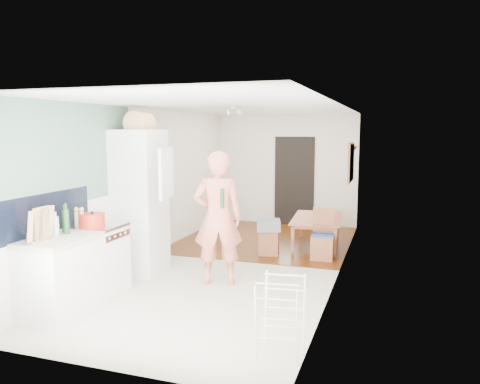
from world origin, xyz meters
The scene contains 32 objects.
room_shell centered at (0.00, 0.00, 1.25)m, with size 3.20×7.00×2.50m, color white, non-canonical shape.
floor centered at (0.00, 0.00, 0.00)m, with size 3.20×7.00×0.01m, color beige.
wood_floor_overlay centered at (0.00, 1.85, 0.01)m, with size 3.20×3.30×0.01m, color #623210.
sage_wall_panel centered at (-1.59, -2.00, 1.85)m, with size 0.02×3.00×1.30m, color slate.
tile_splashback centered at (-1.59, -2.55, 1.15)m, with size 0.02×1.90×0.50m, color black.
doorway_recess centered at (0.20, 3.48, 1.00)m, with size 0.90×0.04×2.00m, color black.
base_cabinet centered at (-1.30, -2.55, 0.43)m, with size 0.60×0.90×0.86m, color white.
worktop centered at (-1.30, -2.55, 0.89)m, with size 0.62×0.92×0.06m, color beige.
range_cooker centered at (-1.30, -1.80, 0.44)m, with size 0.60×0.60×0.88m, color white.
cooker_top centered at (-1.30, -1.80, 0.90)m, with size 0.60×0.60×0.04m, color #B0B0B2.
fridge_housing centered at (-1.27, -0.78, 1.07)m, with size 0.66×0.66×2.15m, color white.
fridge_door centered at (-0.66, -1.08, 1.55)m, with size 0.56×0.04×0.70m, color white.
fridge_interior centered at (-0.96, -0.78, 1.55)m, with size 0.02×0.52×0.66m, color white.
pinboard centered at (1.58, 1.90, 1.55)m, with size 0.03×0.90×0.70m, color tan.
pinboard_frame centered at (1.57, 1.90, 1.55)m, with size 0.01×0.94×0.74m, color #A45A38.
wall_sconce centered at (1.54, 2.55, 1.75)m, with size 0.18×0.18×0.16m, color maroon.
person centered at (0.04, -0.92, 1.10)m, with size 0.80×0.53×2.20m, color #EF7961.
dining_table centered at (1.06, 1.57, 0.23)m, with size 1.33×0.74×0.47m, color #A45A38.
dining_chair centered at (1.25, 0.75, 0.43)m, with size 0.36×0.36×0.85m, color #A45A38, non-canonical shape.
stool centered at (0.33, 0.76, 0.22)m, with size 0.33×0.33×0.44m, color #A45A38, non-canonical shape.
grey_drape centered at (0.32, 0.75, 0.53)m, with size 0.40×0.40×0.18m, color gray.
drying_rack centered at (1.38, -2.77, 0.39)m, with size 0.40×0.36×0.78m, color white, non-canonical shape.
bread_bin centered at (-1.23, -0.78, 2.25)m, with size 0.37×0.35×0.19m, color #DAB373, non-canonical shape.
red_casserole centered at (-1.25, -1.97, 1.01)m, with size 0.32×0.32×0.18m, color red.
steel_pan centered at (-1.44, -2.77, 0.97)m, with size 0.18×0.18×0.09m, color #B0B0B2.
held_bottle centered at (0.18, -1.11, 1.24)m, with size 0.06×0.06×0.26m, color #19441E.
bottle_a centered at (-1.41, -2.30, 1.06)m, with size 0.06×0.06×0.27m, color #19441E.
bottle_b centered at (-1.32, -2.37, 1.07)m, with size 0.07×0.07×0.30m, color #19441E.
bottle_c centered at (-1.40, -2.47, 1.03)m, with size 0.09×0.09×0.22m, color silver.
pepper_mill_front centered at (-1.45, -2.02, 1.02)m, with size 0.06×0.06×0.20m, color #DAB373.
pepper_mill_back centered at (-1.37, -2.02, 1.02)m, with size 0.06×0.06×0.21m, color #DAB373.
chopping_boards centered at (-1.33, -2.78, 1.12)m, with size 0.04×0.29×0.39m, color #DAB373, non-canonical shape.
Camera 1 is at (2.34, -6.88, 2.14)m, focal length 35.00 mm.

